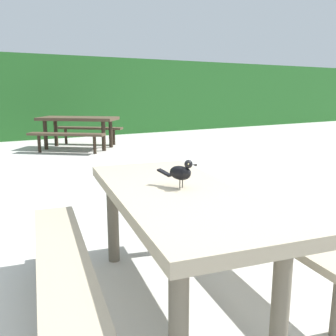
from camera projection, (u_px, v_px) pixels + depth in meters
ground_plane at (211, 320)px, 2.18m from camera, size 60.00×60.00×0.00m
picnic_table_foreground at (177, 219)px, 2.29m from camera, size 1.96×1.98×0.74m
bird_grackle at (182, 172)px, 2.28m from camera, size 0.15×0.27×0.18m
picnic_table_mid_left at (78, 125)px, 8.64m from camera, size 2.39×2.38×0.74m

